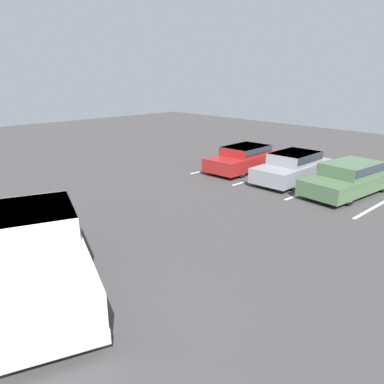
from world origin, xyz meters
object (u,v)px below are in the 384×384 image
Objects in this scene: parked_sedan_a at (245,157)px; wheel_stop_curb at (295,163)px; pickup_truck at (37,250)px; parked_sedan_c at (350,177)px; parked_sedan_b at (293,166)px.

parked_sedan_a is 2.29× the size of wheel_stop_curb.
parked_sedan_a is (-3.71, 11.84, -0.23)m from pickup_truck.
parked_sedan_a is at bearing 125.93° from pickup_truck.
pickup_truck is at bearing -80.02° from wheel_stop_curb.
parked_sedan_a is 5.36m from parked_sedan_c.
pickup_truck is 12.41m from parked_sedan_a.
parked_sedan_a is at bearing -92.25° from parked_sedan_b.
wheel_stop_curb is at bearing 118.51° from pickup_truck.
wheel_stop_curb is (-2.58, 14.67, -0.81)m from pickup_truck.
pickup_truck is at bearing 14.05° from parked_sedan_a.
pickup_truck is at bearing 2.34° from parked_sedan_b.
parked_sedan_b is at bearing 86.49° from parked_sedan_a.
parked_sedan_c is (1.65, 11.92, -0.20)m from pickup_truck.
parked_sedan_b reaches higher than parked_sedan_a.
wheel_stop_curb is (-1.66, 2.84, -0.62)m from parked_sedan_b.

